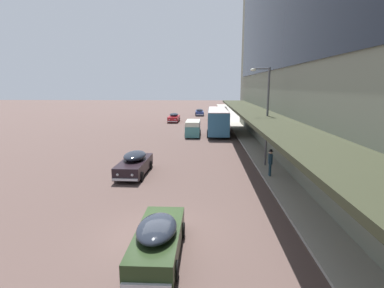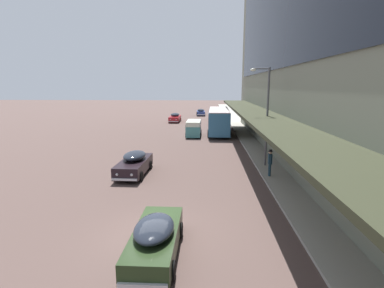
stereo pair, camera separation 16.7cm
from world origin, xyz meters
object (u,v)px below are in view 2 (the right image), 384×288
Objects in this scene: sedan_trailing_mid at (220,121)px; sedan_far_back at (175,118)px; sedan_second_mid at (214,115)px; street_lamp at (265,110)px; sedan_trailing_near at (134,163)px; pedestrian_at_kerb at (270,161)px; sedan_lead_near at (201,112)px; transit_bus_kerbside_front at (219,120)px; vw_van at (194,127)px; sedan_second_near at (155,238)px.

sedan_far_back is at bearing 148.56° from sedan_trailing_mid.
street_lamp is (2.97, -33.73, 3.67)m from sedan_second_mid.
pedestrian_at_kerb reaches higher than sedan_trailing_near.
sedan_trailing_mid is 0.92× the size of sedan_trailing_near.
sedan_trailing_mid is at bearing -78.23° from sedan_lead_near.
transit_bus_kerbside_front is 2.27× the size of sedan_trailing_mid.
street_lamp reaches higher than sedan_trailing_near.
sedan_lead_near is at bearing 110.22° from sedan_second_mid.
transit_bus_kerbside_front reaches higher than pedestrian_at_kerb.
street_lamp is (2.24, -24.53, 3.67)m from sedan_trailing_mid.
vw_van is 16.16m from street_lamp.
sedan_far_back is at bearing 119.45° from transit_bus_kerbside_front.
pedestrian_at_kerb is at bearing 57.90° from sedan_second_near.
street_lamp reaches higher than sedan_second_mid.
sedan_second_mid is at bearing 32.27° from sedan_far_back.
street_lamp is at bearing -67.35° from vw_van.
sedan_lead_near is 0.61× the size of street_lamp.
sedan_trailing_mid is 37.63m from sedan_second_near.
sedan_trailing_mid reaches higher than sedan_trailing_near.
vw_van is (-3.26, -1.97, -0.77)m from transit_bus_kerbside_front.
sedan_lead_near is (-2.87, 24.58, -1.15)m from transit_bus_kerbside_front.
pedestrian_at_kerb is (9.58, -0.47, 0.38)m from sedan_trailing_near.
street_lamp is at bearing 88.33° from pedestrian_at_kerb.
pedestrian_at_kerb is (2.15, -27.40, 0.38)m from sedan_trailing_mid.
transit_bus_kerbside_front is 5.60× the size of pedestrian_at_kerb.
sedan_trailing_mid is 0.61× the size of street_lamp.
sedan_lead_near is 54.01m from sedan_second_near.
street_lamp is at bearing 63.71° from sedan_second_near.
transit_bus_kerbside_front reaches higher than sedan_trailing_near.
sedan_trailing_mid is 24.90m from street_lamp.
pedestrian_at_kerb is at bearing -2.82° from sedan_trailing_near.
transit_bus_kerbside_front reaches higher than sedan_second_near.
sedan_second_mid is 2.58× the size of pedestrian_at_kerb.
sedan_trailing_mid is at bearing -31.44° from sedan_far_back.
sedan_lead_near is 2.46× the size of pedestrian_at_kerb.
street_lamp reaches higher than sedan_second_near.
sedan_trailing_mid is 0.97× the size of sedan_second_near.
sedan_trailing_near is 9.60m from pedestrian_at_kerb.
sedan_second_near is 10.99m from sedan_trailing_near.
transit_bus_kerbside_front reaches higher than vw_van.
transit_bus_kerbside_front reaches higher than sedan_second_mid.
sedan_second_near is 14.84m from street_lamp.
sedan_second_near is (-0.66, -54.01, 0.01)m from sedan_lead_near.
sedan_trailing_near is at bearing 107.52° from sedan_second_near.
sedan_trailing_mid is at bearing 94.50° from pedestrian_at_kerb.
sedan_far_back is at bearing -147.73° from sedan_second_mid.
transit_bus_kerbside_front is 17.22m from sedan_second_mid.
vw_van is 18.45m from pedestrian_at_kerb.
sedan_trailing_near is 10.61m from street_lamp.
sedan_second_mid reaches higher than sedan_trailing_mid.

